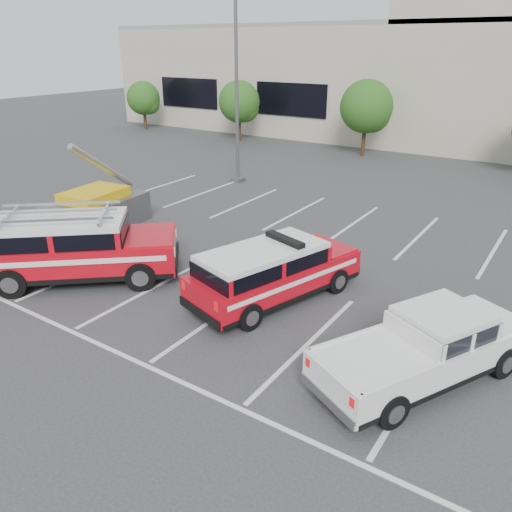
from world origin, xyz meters
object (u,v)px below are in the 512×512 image
(light_pole_left, at_px, (237,80))
(utility_rig, at_px, (92,211))
(fire_chief_suv, at_px, (273,276))
(tree_left, at_px, (241,103))
(white_pickup, at_px, (425,354))
(ladder_suv, at_px, (78,252))
(tree_far_left, at_px, (145,99))
(tree_mid_left, at_px, (368,109))
(convention_building, at_px, (488,76))

(light_pole_left, xyz_separation_m, utility_rig, (-0.57, -9.22, -4.48))
(light_pole_left, xyz_separation_m, fire_chief_suv, (8.70, -10.43, -4.44))
(tree_left, height_order, white_pickup, tree_left)
(ladder_suv, bearing_deg, tree_far_left, -179.64)
(light_pole_left, height_order, fire_chief_suv, light_pole_left)
(tree_far_left, xyz_separation_m, light_pole_left, (16.91, -10.05, 2.68))
(tree_mid_left, distance_m, ladder_suv, 22.77)
(tree_left, xyz_separation_m, utility_rig, (6.34, -19.26, -2.07))
(tree_left, bearing_deg, tree_mid_left, 0.00)
(tree_far_left, height_order, ladder_suv, tree_far_left)
(tree_left, bearing_deg, convention_building, 33.05)
(convention_building, distance_m, tree_left, 18.11)
(convention_building, relative_size, fire_chief_suv, 10.85)
(convention_building, distance_m, utility_rig, 30.63)
(tree_mid_left, height_order, ladder_suv, tree_mid_left)
(convention_building, relative_size, tree_far_left, 15.04)
(tree_far_left, relative_size, tree_left, 0.90)
(light_pole_left, distance_m, white_pickup, 18.42)
(tree_far_left, bearing_deg, tree_mid_left, 0.00)
(convention_building, height_order, light_pole_left, convention_building)
(tree_far_left, bearing_deg, fire_chief_suv, -38.64)
(convention_building, relative_size, light_pole_left, 5.86)
(tree_mid_left, distance_m, fire_chief_suv, 21.35)
(light_pole_left, distance_m, utility_rig, 10.26)
(utility_rig, bearing_deg, light_pole_left, 80.61)
(fire_chief_suv, bearing_deg, tree_left, 144.46)
(tree_far_left, xyz_separation_m, tree_mid_left, (20.00, 0.00, 0.54))
(white_pickup, bearing_deg, tree_far_left, 171.66)
(ladder_suv, bearing_deg, convention_building, 129.98)
(fire_chief_suv, height_order, white_pickup, fire_chief_suv)
(tree_left, bearing_deg, ladder_suv, -66.58)
(tree_mid_left, xyz_separation_m, fire_chief_suv, (5.61, -20.47, -2.29))
(tree_far_left, bearing_deg, utility_rig, -49.69)
(convention_building, bearing_deg, tree_far_left, -158.63)
(convention_building, height_order, tree_left, convention_building)
(ladder_suv, bearing_deg, tree_left, 162.61)
(tree_mid_left, bearing_deg, convention_building, 62.60)
(convention_building, height_order, fire_chief_suv, convention_building)
(convention_building, height_order, ladder_suv, convention_building)
(light_pole_left, xyz_separation_m, white_pickup, (13.45, -11.74, -4.56))
(tree_left, height_order, light_pole_left, light_pole_left)
(tree_left, height_order, utility_rig, tree_left)
(white_pickup, bearing_deg, tree_mid_left, 142.75)
(tree_left, bearing_deg, light_pole_left, -55.48)
(tree_left, bearing_deg, utility_rig, -71.78)
(light_pole_left, height_order, white_pickup, light_pole_left)
(convention_building, relative_size, ladder_suv, 10.24)
(convention_building, height_order, white_pickup, convention_building)
(fire_chief_suv, bearing_deg, light_pole_left, 146.98)
(tree_left, distance_m, ladder_suv, 24.77)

